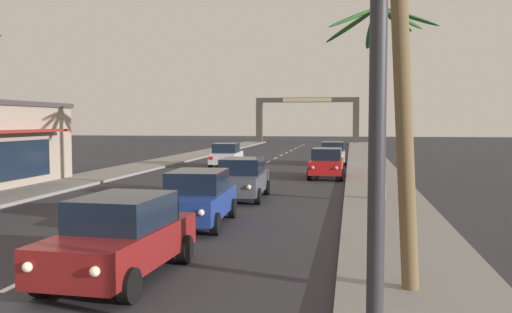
{
  "coord_description": "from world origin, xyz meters",
  "views": [
    {
      "loc": [
        6.45,
        -7.52,
        3.21
      ],
      "look_at": [
        3.78,
        8.0,
        2.2
      ],
      "focal_mm": 38.8,
      "sensor_mm": 36.0,
      "label": 1
    }
  ],
  "objects": [
    {
      "name": "lane_markings",
      "position": [
        0.44,
        20.23,
        0.0
      ],
      "size": [
        4.28,
        88.87,
        0.01
      ],
      "color": "silver",
      "rests_on": "ground"
    },
    {
      "name": "sedan_fifth_in_queue",
      "position": [
        2.03,
        14.74,
        0.85
      ],
      "size": [
        2.06,
        4.49,
        1.68
      ],
      "color": "#4C515B",
      "rests_on": "ground"
    },
    {
      "name": "sidewalk_right",
      "position": [
        7.8,
        20.0,
        0.07
      ],
      "size": [
        3.2,
        110.0,
        0.14
      ],
      "primitive_type": "cube",
      "color": "gray",
      "rests_on": "ground"
    },
    {
      "name": "sedan_parked_mid_kerb",
      "position": [
        5.1,
        33.76,
        0.85
      ],
      "size": [
        2.06,
        4.49,
        1.68
      ],
      "color": "silver",
      "rests_on": "ground"
    },
    {
      "name": "sedan_lead_at_stop_bar",
      "position": [
        1.84,
        3.01,
        0.85
      ],
      "size": [
        2.11,
        4.51,
        1.68
      ],
      "color": "maroon",
      "rests_on": "ground"
    },
    {
      "name": "town_gateway_arch",
      "position": [
        0.0,
        74.3,
        4.36
      ],
      "size": [
        15.15,
        0.9,
        6.69
      ],
      "color": "#423D38",
      "rests_on": "ground"
    },
    {
      "name": "sedan_oncoming_far",
      "position": [
        -2.11,
        30.01,
        0.85
      ],
      "size": [
        2.13,
        4.52,
        1.68
      ],
      "color": "silver",
      "rests_on": "ground"
    },
    {
      "name": "sidewalk_left",
      "position": [
        -7.8,
        20.0,
        0.07
      ],
      "size": [
        3.2,
        110.0,
        0.14
      ],
      "primitive_type": "cube",
      "color": "gray",
      "rests_on": "ground"
    },
    {
      "name": "palm_right_second",
      "position": [
        7.54,
        14.77,
        5.69
      ],
      "size": [
        4.59,
        4.45,
        7.9
      ],
      "color": "brown",
      "rests_on": "ground"
    },
    {
      "name": "sedan_parked_nearest_kerb",
      "position": [
        5.11,
        23.83,
        0.85
      ],
      "size": [
        1.98,
        4.46,
        1.68
      ],
      "color": "red",
      "rests_on": "ground"
    },
    {
      "name": "sedan_third_in_queue",
      "position": [
        1.78,
        8.88,
        0.85
      ],
      "size": [
        2.11,
        4.51,
        1.68
      ],
      "color": "navy",
      "rests_on": "ground"
    }
  ]
}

